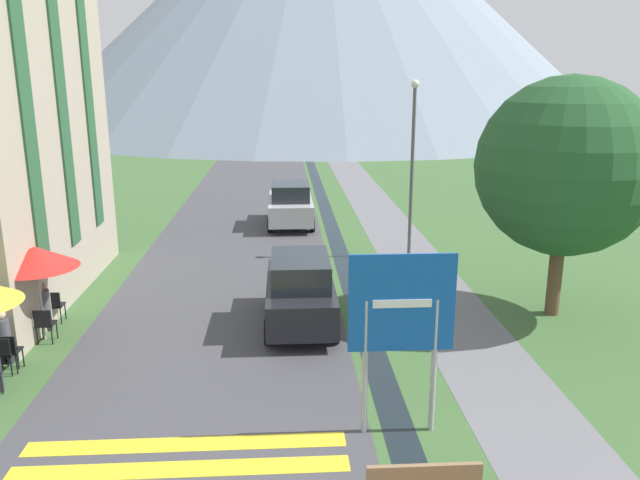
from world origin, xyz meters
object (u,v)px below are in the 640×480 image
Objects in this scene: parked_car_far at (291,204)px; person_seated_far at (43,304)px; cafe_umbrella_middle_red at (35,257)px; parked_car_near at (300,290)px; cafe_chair_near_right at (9,350)px; cafe_chair_far_right at (54,304)px; cafe_chair_near_left at (3,352)px; streetlamp at (412,156)px; person_seated_near at (3,334)px; cafe_chair_middle at (44,323)px; tree_by_path at (566,167)px; road_sign at (401,319)px.

parked_car_far is 3.21× the size of person_seated_far.
parked_car_near is at bearing 5.34° from cafe_umbrella_middle_red.
cafe_chair_near_right is at bearing -159.83° from parked_car_near.
cafe_chair_near_left is (-0.06, -2.84, 0.00)m from cafe_chair_far_right.
cafe_chair_far_right is at bearing 101.12° from cafe_chair_near_right.
person_seated_far is (-6.21, -10.91, -0.21)m from parked_car_far.
parked_car_far is at bearing 130.16° from streetlamp.
parked_car_near is 3.07× the size of person_seated_far.
person_seated_near is at bearing -84.84° from cafe_chair_far_right.
person_seated_near reaches higher than cafe_chair_far_right.
cafe_chair_middle is 1.55m from cafe_umbrella_middle_red.
parked_car_near is 4.54× the size of cafe_chair_near_left.
parked_car_near and parked_car_far have the same top height.
parked_car_far is at bearing 90.46° from parked_car_near.
cafe_chair_near_right is 0.37× the size of cafe_umbrella_middle_red.
tree_by_path is at bearing 2.83° from parked_car_near.
parked_car_far is 13.10m from cafe_chair_middle.
cafe_chair_near_right is at bearing 160.60° from road_sign.
person_seated_far is (0.20, 1.82, 0.01)m from person_seated_near.
road_sign is at bearing -32.42° from person_seated_far.
cafe_chair_middle is at bearing 93.08° from cafe_chair_near_right.
cafe_chair_near_left is at bearing -120.80° from cafe_chair_middle.
cafe_umbrella_middle_red reaches higher than person_seated_far.
parked_car_near reaches higher than cafe_chair_near_left.
parked_car_near reaches higher than cafe_chair_middle.
cafe_chair_middle is 0.37× the size of cafe_umbrella_middle_red.
cafe_umbrella_middle_red is at bearing 97.09° from cafe_chair_middle.
person_seated_near reaches higher than cafe_chair_middle.
cafe_chair_far_right is at bearing -151.23° from streetlamp.
cafe_chair_near_left and cafe_chair_middle have the same top height.
cafe_chair_middle is (-7.58, 4.23, -1.62)m from road_sign.
road_sign is 2.60× the size of person_seated_far.
road_sign reaches higher than cafe_umbrella_middle_red.
cafe_chair_near_right is (0.01, -2.73, 0.00)m from cafe_chair_far_right.
cafe_umbrella_middle_red reaches higher than cafe_chair_near_left.
streetlamp is at bearing 37.04° from person_seated_near.
parked_car_near is 0.64× the size of streetlamp.
person_seated_far is (-0.08, 2.25, 0.18)m from cafe_chair_near_right.
cafe_umbrella_middle_red is (-6.04, -11.46, 1.13)m from parked_car_far.
person_seated_far is (-0.01, 2.36, 0.18)m from cafe_chair_near_left.
cafe_chair_middle is at bearing 65.34° from person_seated_near.
person_seated_near is 13.43m from streetlamp.
cafe_chair_far_right is 0.68× the size of person_seated_far.
cafe_chair_near_left is (-6.20, -13.28, -0.40)m from parked_car_far.
tree_by_path is at bearing 4.04° from cafe_umbrella_middle_red.
person_seated_near is (-8.07, 3.17, -1.44)m from road_sign.
cafe_chair_far_right is at bearing 69.04° from cafe_chair_near_left.
cafe_chair_far_right is (-6.22, 0.45, -0.39)m from parked_car_near.
tree_by_path reaches higher than cafe_umbrella_middle_red.
person_seated_near is (-0.21, 0.54, 0.17)m from cafe_chair_near_left.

